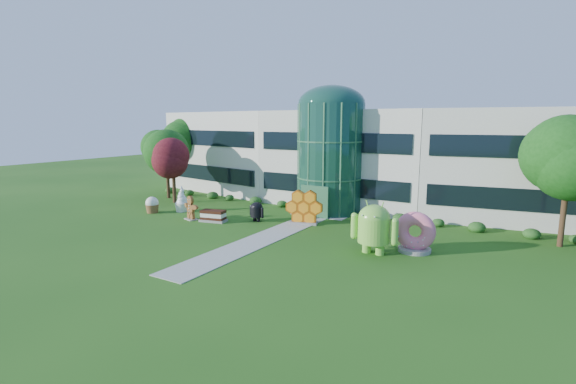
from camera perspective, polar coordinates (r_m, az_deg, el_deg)
The scene contains 14 objects.
ground at distance 29.03m, azimuth -4.69°, elevation -6.93°, with size 140.00×140.00×0.00m, color #215114.
building at distance 43.82m, azimuth 9.24°, elevation 4.79°, with size 46.00×15.00×9.30m, color beige, non-canonical shape.
atrium at distance 38.32m, azimuth 5.84°, elevation 4.56°, with size 6.00×6.00×9.80m, color #194738.
walkway at distance 30.60m, azimuth -2.48°, elevation -5.99°, with size 2.40×20.00×0.04m, color #9E9E93.
tree_red at distance 44.11m, azimuth -15.38°, elevation 2.45°, with size 4.00×4.00×6.00m, color #3F0C14, non-canonical shape.
trees_backdrop at distance 39.29m, azimuth 6.45°, elevation 3.65°, with size 52.00×8.00×8.40m, color #144711, non-canonical shape.
android_green at distance 26.74m, azimuth 11.68°, elevation -4.44°, with size 3.27×2.18×3.70m, color #7DCE42, non-canonical shape.
android_black at distance 34.87m, azimuth -4.33°, elevation -2.48°, with size 1.68×1.13×1.91m, color black, non-canonical shape.
donut at distance 27.91m, azimuth 17.02°, elevation -5.16°, with size 2.57×1.24×2.68m, color #ED5A7B, non-canonical shape.
gingerbread at distance 36.29m, azimuth -13.17°, elevation -2.09°, with size 2.25×0.87×2.08m, color brown, non-canonical shape.
ice_cream_sandwich at distance 35.32m, azimuth -10.19°, elevation -3.23°, with size 2.19×1.09×0.98m, color black, non-canonical shape.
honeycomb at distance 33.86m, azimuth 2.22°, elevation -2.30°, with size 3.21×1.15×2.52m, color orange, non-canonical shape.
froyo at distance 39.79m, azimuth -14.31°, elevation -0.88°, with size 1.40×1.40×2.40m, color white, non-canonical shape.
cupcake at distance 40.01m, azimuth -18.08°, elevation -1.66°, with size 1.25×1.25×1.50m, color white, non-canonical shape.
Camera 1 is at (16.44, -22.45, 8.27)m, focal length 26.00 mm.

